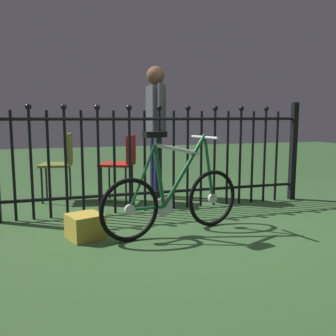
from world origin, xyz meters
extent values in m
plane|color=#30532A|center=(0.00, 0.00, 0.00)|extent=(20.00, 20.00, 0.00)
cylinder|color=black|center=(-1.59, 0.65, 0.57)|extent=(0.03, 0.03, 1.14)
cylinder|color=black|center=(-1.42, 0.65, 0.57)|extent=(0.03, 0.03, 1.14)
sphere|color=black|center=(-1.42, 0.65, 1.17)|extent=(0.07, 0.07, 0.07)
cylinder|color=black|center=(-1.25, 0.65, 0.57)|extent=(0.03, 0.03, 1.14)
cylinder|color=black|center=(-1.07, 0.65, 0.57)|extent=(0.03, 0.03, 1.14)
sphere|color=black|center=(-1.07, 0.65, 1.17)|extent=(0.07, 0.07, 0.07)
cylinder|color=black|center=(-0.90, 0.65, 0.57)|extent=(0.03, 0.03, 1.14)
cylinder|color=black|center=(-0.73, 0.65, 0.57)|extent=(0.03, 0.03, 1.14)
sphere|color=black|center=(-0.73, 0.65, 1.17)|extent=(0.07, 0.07, 0.07)
cylinder|color=black|center=(-0.56, 0.65, 0.57)|extent=(0.03, 0.03, 1.14)
cylinder|color=black|center=(-0.38, 0.65, 0.57)|extent=(0.03, 0.03, 1.14)
sphere|color=black|center=(-0.38, 0.65, 1.17)|extent=(0.07, 0.07, 0.07)
cylinder|color=black|center=(-0.21, 0.65, 0.57)|extent=(0.03, 0.03, 1.14)
cylinder|color=black|center=(-0.04, 0.65, 0.57)|extent=(0.03, 0.03, 1.14)
sphere|color=black|center=(-0.04, 0.65, 1.17)|extent=(0.07, 0.07, 0.07)
cylinder|color=black|center=(0.13, 0.65, 0.57)|extent=(0.03, 0.03, 1.14)
cylinder|color=black|center=(0.31, 0.65, 0.57)|extent=(0.03, 0.03, 1.14)
sphere|color=black|center=(0.31, 0.65, 1.17)|extent=(0.07, 0.07, 0.07)
cylinder|color=black|center=(0.48, 0.65, 0.57)|extent=(0.03, 0.03, 1.14)
cylinder|color=black|center=(0.65, 0.65, 0.57)|extent=(0.03, 0.03, 1.14)
sphere|color=black|center=(0.65, 0.65, 1.17)|extent=(0.07, 0.07, 0.07)
cylinder|color=black|center=(0.82, 0.65, 0.57)|extent=(0.03, 0.03, 1.14)
cylinder|color=black|center=(1.00, 0.65, 0.57)|extent=(0.03, 0.03, 1.14)
sphere|color=black|center=(1.00, 0.65, 1.17)|extent=(0.07, 0.07, 0.07)
cylinder|color=black|center=(1.17, 0.65, 0.57)|extent=(0.03, 0.03, 1.14)
cylinder|color=black|center=(1.34, 0.65, 0.57)|extent=(0.03, 0.03, 1.14)
sphere|color=black|center=(1.34, 0.65, 1.17)|extent=(0.07, 0.07, 0.07)
cylinder|color=black|center=(1.51, 0.65, 0.57)|extent=(0.03, 0.03, 1.14)
cylinder|color=black|center=(0.00, 0.65, 0.21)|extent=(3.53, 0.04, 0.04)
cylinder|color=black|center=(0.00, 0.65, 1.05)|extent=(3.53, 0.04, 0.04)
cube|color=black|center=(1.76, 0.65, 0.63)|extent=(0.07, 0.07, 1.25)
torus|color=black|center=(-0.59, -0.33, 0.28)|extent=(0.55, 0.16, 0.56)
cylinder|color=silver|center=(-0.59, -0.33, 0.28)|extent=(0.10, 0.05, 0.09)
torus|color=black|center=(0.27, -0.13, 0.28)|extent=(0.55, 0.16, 0.56)
cylinder|color=silver|center=(0.27, -0.13, 0.28)|extent=(0.10, 0.05, 0.09)
cylinder|color=#19592D|center=(-0.05, -0.21, 0.58)|extent=(0.47, 0.14, 0.65)
cylinder|color=silver|center=(-0.13, -0.22, 0.78)|extent=(0.47, 0.14, 0.14)
cylinder|color=#19592D|center=(-0.31, -0.27, 0.55)|extent=(0.13, 0.06, 0.57)
cylinder|color=#19592D|center=(-0.43, -0.29, 0.27)|extent=(0.34, 0.10, 0.04)
cylinder|color=#19592D|center=(-0.47, -0.30, 0.55)|extent=(0.27, 0.09, 0.56)
cylinder|color=#19592D|center=(0.22, -0.14, 0.59)|extent=(0.14, 0.06, 0.63)
cylinder|color=silver|center=(0.17, -0.16, 0.89)|extent=(0.03, 0.03, 0.02)
cylinder|color=silver|center=(0.17, -0.16, 0.88)|extent=(0.12, 0.40, 0.03)
cylinder|color=silver|center=(-0.35, -0.28, 0.86)|extent=(0.03, 0.03, 0.07)
cube|color=black|center=(-0.35, -0.28, 0.92)|extent=(0.22, 0.13, 0.05)
cylinder|color=silver|center=(-0.26, -0.26, 0.26)|extent=(0.18, 0.05, 0.18)
cylinder|color=black|center=(-0.64, 1.12, 0.23)|extent=(0.02, 0.02, 0.47)
cylinder|color=black|center=(-0.50, 1.40, 0.23)|extent=(0.02, 0.02, 0.47)
cylinder|color=black|center=(-0.37, 0.98, 0.23)|extent=(0.02, 0.02, 0.47)
cylinder|color=black|center=(-0.23, 1.26, 0.23)|extent=(0.02, 0.02, 0.47)
cube|color=#A51E19|center=(-0.43, 1.19, 0.48)|extent=(0.52, 0.52, 0.03)
cube|color=#A51E19|center=(-0.27, 1.11, 0.67)|extent=(0.19, 0.34, 0.34)
cylinder|color=black|center=(-1.34, 1.37, 0.23)|extent=(0.02, 0.02, 0.45)
cylinder|color=black|center=(-1.29, 1.67, 0.23)|extent=(0.02, 0.02, 0.45)
cylinder|color=black|center=(-1.04, 1.32, 0.23)|extent=(0.02, 0.02, 0.45)
cylinder|color=black|center=(-0.99, 1.62, 0.23)|extent=(0.02, 0.02, 0.45)
cube|color=olive|center=(-1.17, 1.49, 0.47)|extent=(0.44, 0.44, 0.03)
cube|color=olive|center=(-0.99, 1.46, 0.68)|extent=(0.09, 0.36, 0.37)
cylinder|color=#191E3F|center=(0.12, 1.26, 0.43)|extent=(0.11, 0.11, 0.86)
cylinder|color=#191E3F|center=(0.11, 1.42, 0.43)|extent=(0.11, 0.11, 0.86)
cube|color=#3F3F47|center=(0.12, 1.34, 1.17)|extent=(0.19, 0.31, 0.61)
cylinder|color=#3F3F47|center=(0.12, 1.14, 1.20)|extent=(0.08, 0.08, 0.58)
cylinder|color=#3F3F47|center=(0.11, 1.54, 1.20)|extent=(0.08, 0.08, 0.58)
sphere|color=brown|center=(0.12, 1.34, 1.60)|extent=(0.23, 0.23, 0.23)
cube|color=#B29933|center=(-0.96, -0.13, 0.11)|extent=(0.35, 0.35, 0.22)
camera|label=1|loc=(-1.22, -3.37, 1.07)|focal=39.38mm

